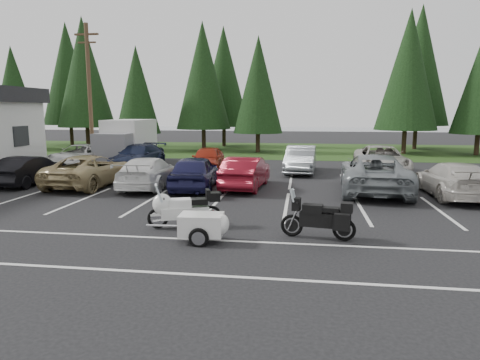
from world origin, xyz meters
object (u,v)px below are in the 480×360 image
object	(u,v)px
car_near_7	(453,180)
car_near_1	(30,170)
car_far_3	(301,159)
car_far_1	(138,156)
cargo_trailer	(202,228)
car_far_0	(80,156)
adventure_motorcycle	(318,214)
car_near_5	(246,172)
car_far_4	(381,160)
car_near_2	(90,170)
box_truck	(124,142)
car_near_6	(375,173)
touring_motorcycle	(185,205)
utility_pole	(90,92)
car_far_2	(208,159)
car_near_3	(149,173)
car_near_4	(195,172)

from	to	relation	value
car_near_7	car_near_1	bearing A→B (deg)	-1.77
car_near_7	car_far_3	world-z (taller)	car_far_3
car_far_1	car_far_3	xyz separation A→B (m)	(9.97, -0.53, 0.03)
car_near_7	cargo_trailer	size ratio (longest dim) A/B	2.96
car_far_0	cargo_trailer	bearing A→B (deg)	-47.67
car_near_7	car_far_3	distance (m)	8.78
car_far_3	adventure_motorcycle	size ratio (longest dim) A/B	2.02
car_near_5	car_near_1	bearing A→B (deg)	7.19
car_far_4	car_near_2	bearing A→B (deg)	-155.91
box_truck	car_far_0	xyz separation A→B (m)	(-1.93, -2.27, -0.74)
adventure_motorcycle	car_near_5	bearing A→B (deg)	121.11
box_truck	car_far_1	xyz separation A→B (m)	(1.71, -2.00, -0.72)
car_near_2	car_near_1	bearing A→B (deg)	3.28
car_near_6	cargo_trailer	xyz separation A→B (m)	(-5.77, -8.03, -0.44)
car_near_2	adventure_motorcycle	distance (m)	12.50
car_far_4	car_near_5	bearing A→B (deg)	-139.72
box_truck	touring_motorcycle	bearing A→B (deg)	-60.84
car_near_1	car_near_5	world-z (taller)	car_near_5
car_far_0	adventure_motorcycle	size ratio (longest dim) A/B	2.26
car_near_7	car_far_4	bearing A→B (deg)	-75.82
utility_pole	adventure_motorcycle	size ratio (longest dim) A/B	3.95
car_near_1	car_near_6	xyz separation A→B (m)	(16.03, 0.32, 0.14)
car_near_6	adventure_motorcycle	distance (m)	7.78
car_near_5	car_far_2	distance (m)	6.08
utility_pole	cargo_trailer	xyz separation A→B (m)	(11.09, -15.65, -4.31)
car_far_0	car_far_4	distance (m)	18.08
car_far_0	car_far_1	size ratio (longest dim) A/B	1.03
utility_pole	touring_motorcycle	bearing A→B (deg)	-54.33
car_far_4	cargo_trailer	xyz separation A→B (m)	(-7.05, -13.88, -0.39)
car_near_2	box_truck	bearing A→B (deg)	-75.37
car_near_5	car_near_3	bearing A→B (deg)	11.21
car_near_1	adventure_motorcycle	world-z (taller)	adventure_motorcycle
box_truck	car_near_6	distance (m)	16.95
car_near_2	touring_motorcycle	distance (m)	9.03
touring_motorcycle	adventure_motorcycle	bearing A→B (deg)	-29.62
cargo_trailer	utility_pole	bearing A→B (deg)	122.18
car_near_3	touring_motorcycle	xyz separation A→B (m)	(3.46, -6.30, -0.02)
car_near_3	car_near_7	bearing A→B (deg)	175.69
car_near_6	adventure_motorcycle	xyz separation A→B (m)	(-2.66, -7.31, -0.14)
touring_motorcycle	cargo_trailer	distance (m)	1.64
cargo_trailer	car_near_5	bearing A→B (deg)	85.97
car_near_6	car_near_1	bearing A→B (deg)	5.59
car_near_7	adventure_motorcycle	size ratio (longest dim) A/B	2.18
box_truck	car_near_1	xyz separation A→B (m)	(-1.17, -8.44, -0.76)
car_near_1	cargo_trailer	world-z (taller)	car_near_1
car_far_2	cargo_trailer	distance (m)	13.80
car_near_5	car_near_6	xyz separation A→B (m)	(5.64, -0.17, 0.11)
box_truck	cargo_trailer	distance (m)	18.56
car_near_4	adventure_motorcycle	world-z (taller)	car_near_4
utility_pole	car_near_7	xyz separation A→B (m)	(19.89, -8.24, -3.98)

